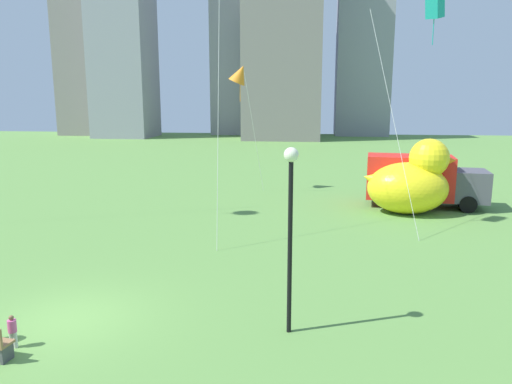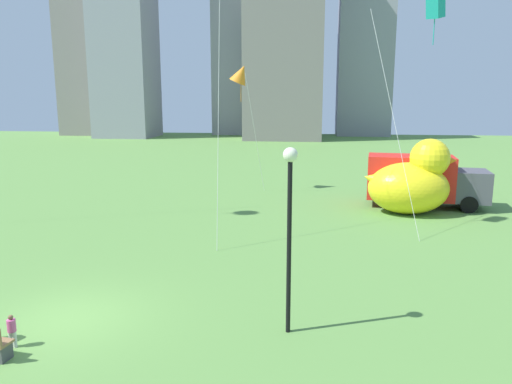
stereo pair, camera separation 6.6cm
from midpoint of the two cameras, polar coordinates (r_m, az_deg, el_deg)
ground_plane at (r=14.87m, az=-21.06°, el=-13.79°), size 140.00×140.00×0.00m
person_child at (r=13.74m, az=-26.59°, el=-14.22°), size 0.21×0.21×0.85m
giant_inflatable_duck at (r=26.72m, az=17.87°, el=1.12°), size 4.79×3.07×3.97m
lamppost at (r=12.19m, az=4.11°, el=-1.95°), size 0.37×0.37×4.87m
box_truck at (r=28.71m, az=19.07°, el=1.23°), size 6.63×3.03×2.85m
city_skyline at (r=78.07m, az=-3.48°, el=19.07°), size 51.99×17.91×38.62m
kite_teal at (r=24.33m, az=20.34°, el=19.74°), size 3.25×3.39×10.68m
kite_orange at (r=31.27m, az=-1.73°, el=13.65°), size 2.24×2.08×8.20m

